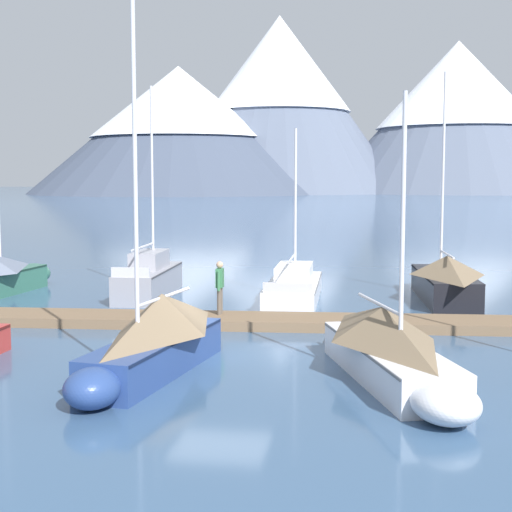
# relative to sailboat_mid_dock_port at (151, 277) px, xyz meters

# --- Properties ---
(ground_plane) EXTENTS (700.00, 700.00, 0.00)m
(ground_plane) POSITION_rel_sailboat_mid_dock_port_xyz_m (4.78, -9.68, -0.71)
(ground_plane) COLOR #38567A
(mountain_west_summit) EXTENTS (86.77, 86.77, 36.68)m
(mountain_west_summit) POSITION_rel_sailboat_mid_dock_port_xyz_m (-48.60, 189.80, 18.93)
(mountain_west_summit) COLOR #424C60
(mountain_west_summit) RESTS_ON ground
(mountain_central_massif) EXTENTS (77.06, 77.06, 53.88)m
(mountain_central_massif) POSITION_rel_sailboat_mid_dock_port_xyz_m (-21.57, 208.70, 28.06)
(mountain_central_massif) COLOR slate
(mountain_central_massif) RESTS_ON ground
(mountain_shoulder_ridge) EXTENTS (82.57, 82.57, 46.44)m
(mountain_shoulder_ridge) POSITION_rel_sailboat_mid_dock_port_xyz_m (32.73, 217.72, 24.21)
(mountain_shoulder_ridge) COLOR slate
(mountain_shoulder_ridge) RESTS_ON ground
(dock) EXTENTS (23.25, 3.63, 0.30)m
(dock) POSITION_rel_sailboat_mid_dock_port_xyz_m (4.78, -5.68, -0.56)
(dock) COLOR brown
(dock) RESTS_ON ground
(sailboat_mid_dock_port) EXTENTS (1.84, 6.34, 8.20)m
(sailboat_mid_dock_port) POSITION_rel_sailboat_mid_dock_port_xyz_m (0.00, 0.00, 0.00)
(sailboat_mid_dock_port) COLOR #93939E
(sailboat_mid_dock_port) RESTS_ON ground
(sailboat_mid_dock_starboard) EXTENTS (2.23, 6.49, 8.54)m
(sailboat_mid_dock_starboard) POSITION_rel_sailboat_mid_dock_port_xyz_m (3.65, -11.90, 0.19)
(sailboat_mid_dock_starboard) COLOR navy
(sailboat_mid_dock_starboard) RESTS_ON ground
(sailboat_far_berth) EXTENTS (2.08, 7.32, 6.48)m
(sailboat_far_berth) POSITION_rel_sailboat_mid_dock_port_xyz_m (5.72, -0.15, -0.19)
(sailboat_far_berth) COLOR white
(sailboat_far_berth) RESTS_ON ground
(sailboat_outer_slip) EXTENTS (3.58, 7.06, 6.46)m
(sailboat_outer_slip) POSITION_rel_sailboat_mid_dock_port_xyz_m (9.16, -11.69, 0.07)
(sailboat_outer_slip) COLOR silver
(sailboat_outer_slip) RESTS_ON ground
(sailboat_end_of_dock) EXTENTS (2.35, 7.10, 8.64)m
(sailboat_end_of_dock) POSITION_rel_sailboat_mid_dock_port_xyz_m (11.33, 0.59, 0.13)
(sailboat_end_of_dock) COLOR black
(sailboat_end_of_dock) RESTS_ON ground
(person_on_dock) EXTENTS (0.24, 0.59, 1.69)m
(person_on_dock) POSITION_rel_sailboat_mid_dock_port_xyz_m (3.89, -5.40, 0.55)
(person_on_dock) COLOR brown
(person_on_dock) RESTS_ON dock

